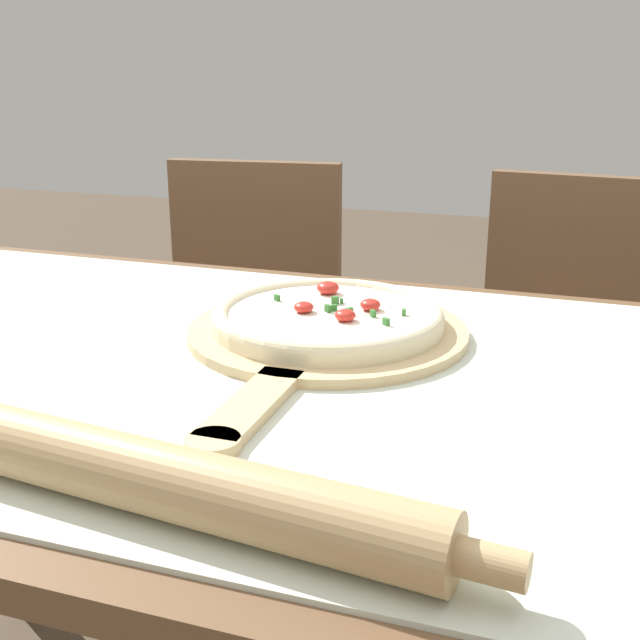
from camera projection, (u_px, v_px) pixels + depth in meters
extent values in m
cube|color=brown|center=(249.00, 379.00, 0.91)|extent=(1.42, 0.82, 0.03)
cylinder|color=brown|center=(15.00, 452.00, 1.54)|extent=(0.06, 0.06, 0.72)
cube|color=silver|center=(249.00, 364.00, 0.90)|extent=(1.34, 0.74, 0.00)
cylinder|color=#D6B784|center=(328.00, 331.00, 0.98)|extent=(0.34, 0.34, 0.01)
cube|color=#D6B784|center=(253.00, 405.00, 0.77)|extent=(0.04, 0.17, 0.01)
cylinder|color=#D6B784|center=(213.00, 444.00, 0.70)|extent=(0.05, 0.05, 0.01)
cylinder|color=beige|center=(328.00, 321.00, 0.98)|extent=(0.28, 0.28, 0.02)
torus|color=beige|center=(328.00, 314.00, 0.98)|extent=(0.28, 0.28, 0.02)
cylinder|color=white|center=(328.00, 313.00, 0.98)|extent=(0.24, 0.24, 0.00)
ellipsoid|color=red|center=(345.00, 315.00, 0.94)|extent=(0.02, 0.02, 0.01)
ellipsoid|color=red|center=(328.00, 288.00, 1.05)|extent=(0.03, 0.03, 0.02)
ellipsoid|color=red|center=(370.00, 305.00, 0.98)|extent=(0.03, 0.03, 0.01)
ellipsoid|color=red|center=(304.00, 307.00, 0.97)|extent=(0.02, 0.02, 0.01)
cube|color=#387533|center=(404.00, 312.00, 0.96)|extent=(0.01, 0.01, 0.01)
cube|color=#387533|center=(373.00, 314.00, 0.96)|extent=(0.01, 0.01, 0.01)
cube|color=#387533|center=(328.00, 308.00, 0.97)|extent=(0.01, 0.01, 0.01)
cube|color=#387533|center=(339.00, 315.00, 0.95)|extent=(0.01, 0.01, 0.01)
cube|color=#387533|center=(386.00, 322.00, 0.93)|extent=(0.01, 0.01, 0.01)
cube|color=#387533|center=(335.00, 300.00, 1.01)|extent=(0.01, 0.01, 0.01)
cube|color=#387533|center=(277.00, 298.00, 1.02)|extent=(0.01, 0.01, 0.01)
cube|color=#387533|center=(342.00, 301.00, 1.01)|extent=(0.01, 0.01, 0.01)
cube|color=#387533|center=(349.00, 311.00, 0.96)|extent=(0.01, 0.01, 0.01)
cube|color=#387533|center=(334.00, 308.00, 0.98)|extent=(0.01, 0.01, 0.01)
cylinder|color=tan|center=(190.00, 487.00, 0.58)|extent=(0.40, 0.10, 0.06)
cylinder|color=tan|center=(492.00, 564.00, 0.49)|extent=(0.05, 0.03, 0.03)
cube|color=brown|center=(234.00, 389.00, 1.68)|extent=(0.44, 0.44, 0.02)
cube|color=brown|center=(256.00, 261.00, 1.78)|extent=(0.38, 0.08, 0.44)
cylinder|color=brown|center=(138.00, 511.00, 1.63)|extent=(0.04, 0.04, 0.41)
cylinder|color=brown|center=(290.00, 529.00, 1.57)|extent=(0.04, 0.04, 0.41)
cylinder|color=brown|center=(194.00, 441.00, 1.93)|extent=(0.04, 0.04, 0.41)
cylinder|color=brown|center=(324.00, 454.00, 1.86)|extent=(0.04, 0.04, 0.41)
cube|color=brown|center=(557.00, 433.00, 1.48)|extent=(0.44, 0.44, 0.02)
cube|color=brown|center=(583.00, 289.00, 1.57)|extent=(0.38, 0.08, 0.44)
cylinder|color=brown|center=(443.00, 559.00, 1.47)|extent=(0.04, 0.04, 0.41)
cylinder|color=brown|center=(627.00, 607.00, 1.35)|extent=(0.04, 0.04, 0.41)
cylinder|color=brown|center=(485.00, 480.00, 1.75)|extent=(0.04, 0.04, 0.41)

